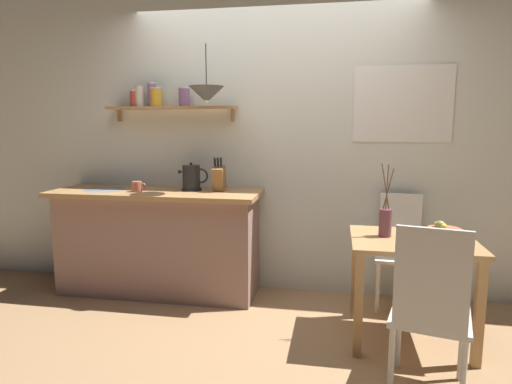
# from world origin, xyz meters

# --- Properties ---
(ground_plane) EXTENTS (14.00, 14.00, 0.00)m
(ground_plane) POSITION_xyz_m (0.00, 0.00, 0.00)
(ground_plane) COLOR #A87F56
(back_wall) EXTENTS (6.80, 0.11, 2.70)m
(back_wall) POSITION_xyz_m (0.20, 0.65, 1.35)
(back_wall) COLOR silver
(back_wall) RESTS_ON ground_plane
(kitchen_counter) EXTENTS (1.83, 0.63, 0.93)m
(kitchen_counter) POSITION_xyz_m (-1.00, 0.32, 0.47)
(kitchen_counter) COLOR gray
(kitchen_counter) RESTS_ON ground_plane
(wall_shelf) EXTENTS (1.18, 0.20, 0.34)m
(wall_shelf) POSITION_xyz_m (-0.99, 0.49, 1.70)
(wall_shelf) COLOR tan
(dining_table) EXTENTS (0.83, 0.70, 0.73)m
(dining_table) POSITION_xyz_m (1.08, -0.22, 0.60)
(dining_table) COLOR tan
(dining_table) RESTS_ON ground_plane
(dining_chair_near) EXTENTS (0.50, 0.52, 0.99)m
(dining_chair_near) POSITION_xyz_m (1.06, -0.93, 0.54)
(dining_chair_near) COLOR silver
(dining_chair_near) RESTS_ON ground_plane
(dining_chair_far) EXTENTS (0.42, 0.42, 0.93)m
(dining_chair_far) POSITION_xyz_m (1.08, 0.42, 0.51)
(dining_chair_far) COLOR white
(dining_chair_far) RESTS_ON ground_plane
(fruit_bowl) EXTENTS (0.22, 0.22, 0.13)m
(fruit_bowl) POSITION_xyz_m (1.27, -0.22, 0.78)
(fruit_bowl) COLOR #BC704C
(fruit_bowl) RESTS_ON dining_table
(twig_vase) EXTENTS (0.09, 0.09, 0.51)m
(twig_vase) POSITION_xyz_m (0.89, -0.18, 0.84)
(twig_vase) COLOR brown
(twig_vase) RESTS_ON dining_table
(electric_kettle) EXTENTS (0.27, 0.18, 0.25)m
(electric_kettle) POSITION_xyz_m (-0.69, 0.38, 1.04)
(electric_kettle) COLOR black
(electric_kettle) RESTS_ON kitchen_counter
(knife_block) EXTENTS (0.10, 0.16, 0.30)m
(knife_block) POSITION_xyz_m (-0.45, 0.37, 1.05)
(knife_block) COLOR brown
(knife_block) RESTS_ON kitchen_counter
(coffee_mug_by_sink) EXTENTS (0.13, 0.09, 0.09)m
(coffee_mug_by_sink) POSITION_xyz_m (-1.13, 0.22, 0.97)
(coffee_mug_by_sink) COLOR #C6664C
(coffee_mug_by_sink) RESTS_ON kitchen_counter
(pendant_lamp) EXTENTS (0.29, 0.29, 0.47)m
(pendant_lamp) POSITION_xyz_m (-0.51, 0.25, 1.74)
(pendant_lamp) COLOR black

